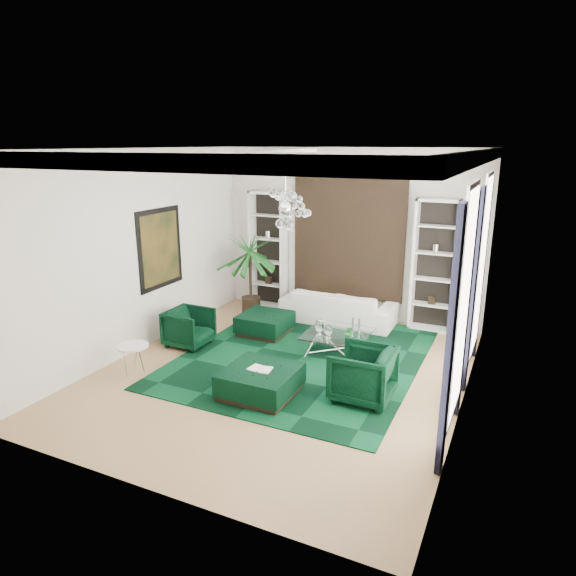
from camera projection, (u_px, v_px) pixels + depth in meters
The scene contains 30 objects.
floor at pixel (282, 373), 9.00m from camera, with size 6.00×7.00×0.02m, color tan.
ceiling at pixel (281, 148), 7.96m from camera, with size 6.00×7.00×0.02m, color white.
wall_back at pixel (349, 234), 11.54m from camera, with size 6.00×0.02×3.80m, color silver.
wall_front at pixel (137, 337), 5.42m from camera, with size 6.00×0.02×3.80m, color silver.
wall_left at pixel (138, 251), 9.70m from camera, with size 0.02×7.00×3.80m, color silver.
wall_right at pixel (473, 288), 7.25m from camera, with size 0.02×7.00×3.80m, color silver.
crown_molding at pixel (281, 155), 7.99m from camera, with size 6.00×7.00×0.18m, color white, non-canonical shape.
ceiling_medallion at pixel (289, 150), 8.23m from camera, with size 0.90×0.90×0.05m, color white.
tapestry at pixel (348, 235), 11.49m from camera, with size 2.50×0.06×2.80m, color black.
shelving_left at pixel (268, 250), 12.29m from camera, with size 0.90×0.38×2.80m, color white, non-canonical shape.
shelving_right at pixel (434, 266), 10.70m from camera, with size 0.90×0.38×2.80m, color white, non-canonical shape.
painting at pixel (161, 249), 10.22m from camera, with size 0.04×1.30×1.60m, color black.
window_near at pixel (464, 306), 6.47m from camera, with size 0.03×1.10×2.90m, color white.
curtain_near_a at pixel (450, 345), 5.88m from camera, with size 0.07×0.30×3.25m, color black.
curtain_near_b at pixel (466, 307), 7.24m from camera, with size 0.07×0.30×3.25m, color black.
window_far at pixel (481, 266), 8.56m from camera, with size 0.03×1.10×2.90m, color white.
curtain_far_a at pixel (473, 292), 7.97m from camera, with size 0.07×0.30×3.25m, color black.
curtain_far_b at pixel (482, 270), 9.33m from camera, with size 0.07×0.30×3.25m, color black.
rug at pixel (303, 356), 9.67m from camera, with size 4.20×5.00×0.02m, color black.
sofa at pixel (338, 307), 11.41m from camera, with size 2.50×0.98×0.73m, color white.
armchair_left at pixel (189, 328), 10.10m from camera, with size 0.79×0.82×0.74m, color black.
armchair_right at pixel (363, 374), 7.96m from camera, with size 0.90×0.93×0.85m, color black.
coffee_table at pixel (337, 343), 9.78m from camera, with size 1.18×1.18×0.40m, color white, non-canonical shape.
ottoman_side at pixel (265, 324), 10.76m from camera, with size 0.98×0.98×0.43m, color black.
ottoman_front at pixel (261, 382), 8.14m from camera, with size 1.11×1.11×0.44m, color black.
book at pixel (260, 369), 8.08m from camera, with size 0.37×0.25×0.03m, color white.
side_table at pixel (134, 360), 8.88m from camera, with size 0.54×0.54×0.52m, color white.
palm at pixel (250, 263), 11.78m from camera, with size 1.51×1.51×2.42m, color #19591E, non-canonical shape.
chandelier at pixel (285, 208), 8.35m from camera, with size 0.86×0.86×0.78m, color white, non-canonical shape.
table_plant at pixel (348, 333), 9.36m from camera, with size 0.14×0.12×0.26m, color #19591E.
Camera 1 is at (3.59, -7.43, 3.88)m, focal length 32.00 mm.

